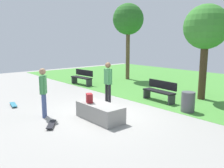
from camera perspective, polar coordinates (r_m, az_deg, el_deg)
ground_plane at (r=8.93m, az=-1.78°, el=-7.06°), size 28.00×28.00×0.00m
grass_lawn at (r=15.16m, az=22.64°, el=-0.55°), size 26.60×11.92×0.01m
concrete_ledge at (r=8.15m, az=-2.96°, el=-6.75°), size 1.80×0.79×0.55m
backpack_on_ledge at (r=8.26m, az=-5.50°, el=-3.42°), size 0.34×0.30×0.32m
skater_performing_trick at (r=8.60m, az=-16.28°, el=-1.10°), size 0.38×0.35×1.75m
skater_watching at (r=9.87m, az=-0.98°, el=1.01°), size 0.43×0.24×1.80m
skateboard_by_ledge at (r=7.85m, az=-14.47°, el=-9.40°), size 0.77×0.63×0.08m
skateboard_spare at (r=10.67m, az=-22.76°, el=-4.60°), size 0.82×0.34×0.08m
park_bench_far_right at (r=10.78m, az=11.50°, el=-1.55°), size 1.63×0.59×0.91m
park_bench_center_lawn at (r=14.64m, az=-7.19°, el=1.71°), size 1.63×0.59×0.91m
tree_tall_oak at (r=16.60m, az=3.93°, el=15.18°), size 2.10×2.10×5.17m
tree_broad_elm at (r=11.51m, az=21.77°, el=12.37°), size 1.97×1.97×4.27m
trash_bin at (r=9.46m, az=17.90°, el=-4.13°), size 0.51×0.51×0.77m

